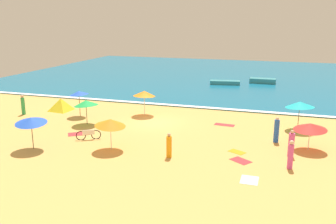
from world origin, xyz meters
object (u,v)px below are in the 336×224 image
beach_umbrella_2 (31,120)px  beach_umbrella_5 (86,103)px  beach_umbrella_0 (310,127)px  beachgoer_2 (291,155)px  beachgoer_0 (169,146)px  beach_umbrella_6 (144,93)px  parked_bicycle (88,135)px  beach_tent (61,104)px  beach_umbrella_4 (300,104)px  small_boat_0 (263,81)px  beachgoer_4 (276,130)px  beachgoer_3 (23,105)px  small_boat_1 (225,82)px  beachgoer_5 (291,144)px  beach_umbrella_1 (79,93)px  beach_umbrella_3 (110,123)px

beach_umbrella_2 → beach_umbrella_5: bearing=86.4°
beach_umbrella_0 → beachgoer_2: beach_umbrella_0 is taller
beachgoer_0 → beach_umbrella_6: bearing=119.9°
beach_umbrella_6 → parked_bicycle: beach_umbrella_6 is taller
beach_tent → beachgoer_0: size_ratio=1.70×
beach_umbrella_4 → beachgoer_0: (-8.00, -8.98, -1.31)m
beach_umbrella_5 → small_boat_0: (12.74, 24.72, -1.41)m
beachgoer_2 → beachgoer_4: beachgoer_4 is taller
parked_bicycle → beachgoer_3: bearing=154.3°
beach_umbrella_5 → parked_bicycle: (2.19, -3.53, -1.46)m
beach_umbrella_4 → small_boat_0: beach_umbrella_4 is taller
beach_umbrella_0 → small_boat_1: size_ratio=0.74×
beach_umbrella_0 → beachgoer_5: 2.18m
beach_umbrella_1 → small_boat_0: bearing=56.8°
beach_umbrella_0 → beachgoer_0: beach_umbrella_0 is taller
beach_umbrella_5 → small_boat_0: bearing=62.7°
beach_umbrella_4 → beachgoer_3: 24.38m
beachgoer_3 → small_boat_0: 31.02m
beach_umbrella_2 → beachgoer_2: 16.85m
beach_umbrella_2 → parked_bicycle: bearing=48.4°
beach_umbrella_5 → beachgoer_4: (15.34, 0.15, -0.96)m
beach_umbrella_6 → parked_bicycle: 8.17m
beach_umbrella_0 → small_boat_1: bearing=112.5°
beach_umbrella_3 → small_boat_1: beach_umbrella_3 is taller
beach_umbrella_3 → beachgoer_3: size_ratio=1.52×
beach_umbrella_3 → beach_umbrella_5: beach_umbrella_3 is taller
beach_umbrella_6 → beachgoer_2: size_ratio=1.50×
beach_umbrella_4 → small_boat_0: size_ratio=0.86×
beach_tent → beachgoer_5: 21.95m
beach_tent → beachgoer_2: 22.57m
parked_bicycle → beachgoer_5: 14.20m
beach_umbrella_2 → parked_bicycle: (2.59, 2.92, -1.65)m
beachgoer_2 → beach_umbrella_0: bearing=72.4°
parked_bicycle → beachgoer_3: size_ratio=0.87×
parked_bicycle → beachgoer_5: beachgoer_5 is taller
beach_umbrella_6 → parked_bicycle: (-1.31, -7.90, -1.63)m
beach_umbrella_2 → beachgoer_4: 17.11m
beach_umbrella_3 → parked_bicycle: bearing=151.8°
beach_umbrella_0 → beachgoer_0: bearing=-153.7°
beach_umbrella_5 → beach_tent: 6.03m
beach_umbrella_3 → beachgoer_5: size_ratio=1.58×
beachgoer_0 → beachgoer_2: size_ratio=0.91×
beach_umbrella_6 → small_boat_1: 18.43m
beach_umbrella_1 → beach_umbrella_2: size_ratio=0.85×
beach_umbrella_5 → beach_umbrella_1: bearing=132.4°
beachgoer_2 → beachgoer_5: beachgoer_5 is taller
beachgoer_4 → beach_umbrella_4: bearing=67.6°
beach_umbrella_3 → small_boat_0: size_ratio=0.80×
beach_umbrella_5 → small_boat_1: 23.62m
beachgoer_4 → small_boat_0: (-2.60, 24.57, -0.45)m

